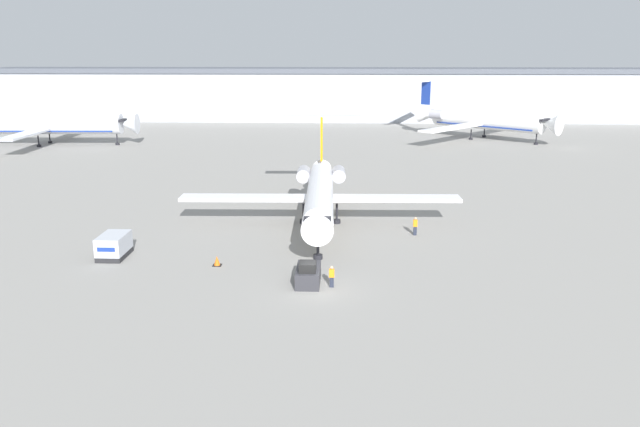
{
  "coord_description": "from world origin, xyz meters",
  "views": [
    {
      "loc": [
        2.21,
        -43.97,
        17.43
      ],
      "look_at": [
        0.0,
        9.54,
        3.43
      ],
      "focal_mm": 35.0,
      "sensor_mm": 36.0,
      "label": 1
    }
  ],
  "objects_px": {
    "pushback_tug": "(308,274)",
    "luggage_cart": "(114,246)",
    "airplane_main": "(320,192)",
    "worker_by_wing": "(415,226)",
    "traffic_cone_left": "(217,261)",
    "airplane_parked_far_right": "(48,124)",
    "worker_near_tug": "(332,276)",
    "airplane_parked_far_left": "(483,119)"
  },
  "relations": [
    {
      "from": "worker_by_wing",
      "to": "pushback_tug",
      "type": "bearing_deg",
      "value": -125.77
    },
    {
      "from": "luggage_cart",
      "to": "airplane_parked_far_left",
      "type": "bearing_deg",
      "value": 58.28
    },
    {
      "from": "luggage_cart",
      "to": "airplane_parked_far_left",
      "type": "height_order",
      "value": "airplane_parked_far_left"
    },
    {
      "from": "luggage_cart",
      "to": "airplane_parked_far_right",
      "type": "bearing_deg",
      "value": 119.11
    },
    {
      "from": "airplane_main",
      "to": "pushback_tug",
      "type": "height_order",
      "value": "airplane_main"
    },
    {
      "from": "airplane_parked_far_left",
      "to": "airplane_parked_far_right",
      "type": "relative_size",
      "value": 0.95
    },
    {
      "from": "worker_near_tug",
      "to": "airplane_parked_far_right",
      "type": "relative_size",
      "value": 0.05
    },
    {
      "from": "pushback_tug",
      "to": "airplane_parked_far_right",
      "type": "xyz_separation_m",
      "value": [
        -53.71,
        71.04,
        3.28
      ]
    },
    {
      "from": "airplane_main",
      "to": "traffic_cone_left",
      "type": "relative_size",
      "value": 34.54
    },
    {
      "from": "pushback_tug",
      "to": "worker_near_tug",
      "type": "xyz_separation_m",
      "value": [
        1.83,
        -0.78,
        0.14
      ]
    },
    {
      "from": "worker_near_tug",
      "to": "airplane_parked_far_left",
      "type": "relative_size",
      "value": 0.05
    },
    {
      "from": "airplane_main",
      "to": "luggage_cart",
      "type": "distance_m",
      "value": 20.9
    },
    {
      "from": "worker_by_wing",
      "to": "airplane_main",
      "type": "bearing_deg",
      "value": 160.11
    },
    {
      "from": "airplane_main",
      "to": "worker_by_wing",
      "type": "height_order",
      "value": "airplane_main"
    },
    {
      "from": "pushback_tug",
      "to": "airplane_parked_far_right",
      "type": "height_order",
      "value": "airplane_parked_far_right"
    },
    {
      "from": "airplane_parked_far_left",
      "to": "airplane_parked_far_right",
      "type": "height_order",
      "value": "airplane_parked_far_left"
    },
    {
      "from": "traffic_cone_left",
      "to": "airplane_parked_far_left",
      "type": "relative_size",
      "value": 0.03
    },
    {
      "from": "luggage_cart",
      "to": "airplane_parked_far_right",
      "type": "xyz_separation_m",
      "value": [
        -36.43,
        65.42,
        3.01
      ]
    },
    {
      "from": "pushback_tug",
      "to": "traffic_cone_left",
      "type": "relative_size",
      "value": 4.51
    },
    {
      "from": "airplane_main",
      "to": "worker_by_wing",
      "type": "xyz_separation_m",
      "value": [
        9.42,
        -3.41,
        -2.53
      ]
    },
    {
      "from": "pushback_tug",
      "to": "luggage_cart",
      "type": "relative_size",
      "value": 1.05
    },
    {
      "from": "airplane_main",
      "to": "pushback_tug",
      "type": "bearing_deg",
      "value": -90.74
    },
    {
      "from": "pushback_tug",
      "to": "airplane_parked_far_left",
      "type": "height_order",
      "value": "airplane_parked_far_left"
    },
    {
      "from": "pushback_tug",
      "to": "luggage_cart",
      "type": "distance_m",
      "value": 18.18
    },
    {
      "from": "worker_near_tug",
      "to": "airplane_parked_far_right",
      "type": "distance_m",
      "value": 90.84
    },
    {
      "from": "airplane_main",
      "to": "worker_near_tug",
      "type": "distance_m",
      "value": 17.83
    },
    {
      "from": "airplane_main",
      "to": "worker_by_wing",
      "type": "distance_m",
      "value": 10.33
    },
    {
      "from": "pushback_tug",
      "to": "luggage_cart",
      "type": "xyz_separation_m",
      "value": [
        -17.28,
        5.62,
        0.27
      ]
    },
    {
      "from": "pushback_tug",
      "to": "airplane_parked_far_right",
      "type": "relative_size",
      "value": 0.11
    },
    {
      "from": "traffic_cone_left",
      "to": "worker_near_tug",
      "type": "bearing_deg",
      "value": -25.05
    },
    {
      "from": "airplane_main",
      "to": "worker_near_tug",
      "type": "height_order",
      "value": "airplane_main"
    },
    {
      "from": "airplane_main",
      "to": "pushback_tug",
      "type": "relative_size",
      "value": 7.65
    },
    {
      "from": "luggage_cart",
      "to": "worker_near_tug",
      "type": "relative_size",
      "value": 2.13
    },
    {
      "from": "airplane_parked_far_left",
      "to": "airplane_main",
      "type": "bearing_deg",
      "value": -114.62
    },
    {
      "from": "worker_near_tug",
      "to": "traffic_cone_left",
      "type": "distance_m",
      "value": 10.74
    },
    {
      "from": "luggage_cart",
      "to": "airplane_parked_far_right",
      "type": "relative_size",
      "value": 0.11
    },
    {
      "from": "worker_by_wing",
      "to": "traffic_cone_left",
      "type": "bearing_deg",
      "value": -151.25
    },
    {
      "from": "worker_by_wing",
      "to": "traffic_cone_left",
      "type": "xyz_separation_m",
      "value": [
        -17.52,
        -9.61,
        -0.56
      ]
    },
    {
      "from": "worker_near_tug",
      "to": "traffic_cone_left",
      "type": "relative_size",
      "value": 2.03
    },
    {
      "from": "pushback_tug",
      "to": "luggage_cart",
      "type": "bearing_deg",
      "value": 161.98
    },
    {
      "from": "worker_by_wing",
      "to": "airplane_parked_far_right",
      "type": "bearing_deg",
      "value": 137.69
    },
    {
      "from": "airplane_main",
      "to": "airplane_parked_far_right",
      "type": "height_order",
      "value": "airplane_parked_far_right"
    }
  ]
}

